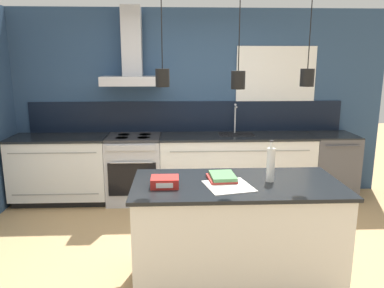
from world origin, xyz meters
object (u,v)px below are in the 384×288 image
at_px(oven_range, 135,169).
at_px(red_supply_box, 165,182).
at_px(dishwasher, 330,166).
at_px(book_stack, 222,177).
at_px(bottle_on_island, 271,164).

bearing_deg(oven_range, red_supply_box, -77.25).
xyz_separation_m(dishwasher, red_supply_box, (-2.26, -2.11, 0.49)).
height_order(dishwasher, book_stack, book_stack).
relative_size(bottle_on_island, red_supply_box, 1.58).
bearing_deg(red_supply_box, bottle_on_island, 6.35).
xyz_separation_m(oven_range, dishwasher, (2.74, 0.00, -0.00)).
relative_size(oven_range, dishwasher, 1.00).
relative_size(dishwasher, red_supply_box, 4.11).
height_order(dishwasher, red_supply_box, red_supply_box).
xyz_separation_m(oven_range, red_supply_box, (0.48, -2.11, 0.49)).
xyz_separation_m(dishwasher, bottle_on_island, (-1.38, -2.01, 0.60)).
height_order(book_stack, red_supply_box, red_supply_box).
distance_m(oven_range, bottle_on_island, 2.50).
bearing_deg(book_stack, dishwasher, 47.80).
relative_size(dishwasher, book_stack, 3.13).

